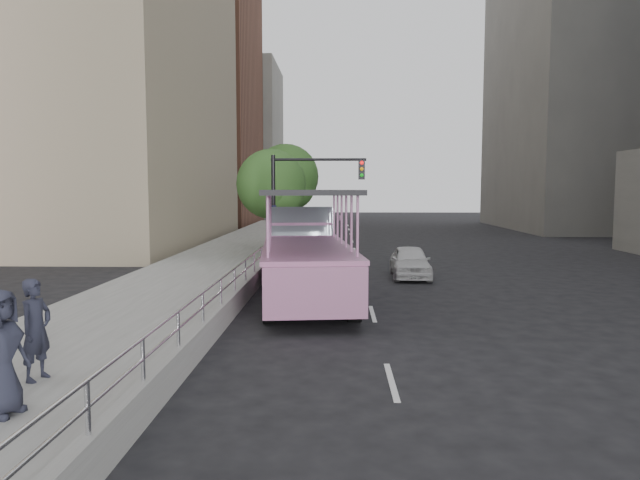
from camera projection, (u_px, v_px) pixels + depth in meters
ground at (339, 352)px, 12.98m from camera, size 160.00×160.00×0.00m
sidewalk at (197, 277)px, 23.10m from camera, size 5.50×80.00×0.30m
kerb_wall at (221, 311)px, 15.03m from camera, size 0.24×30.00×0.36m
guardrail at (221, 287)px, 14.97m from camera, size 0.07×22.00×0.71m
duck_boat at (305, 256)px, 19.91m from camera, size 3.81×11.29×3.68m
car at (410, 262)px, 23.95m from camera, size 1.72×3.96×1.33m
pedestrian_near at (36, 329)px, 10.10m from camera, size 0.58×0.75×1.82m
pedestrian_far at (0, 352)px, 8.50m from camera, size 0.79×1.05×1.92m
parking_sign at (274, 235)px, 22.37m from camera, size 0.10×0.69×3.07m
traffic_signal at (300, 194)px, 25.17m from camera, size 4.20×0.32×5.20m
street_tree_near at (273, 187)px, 28.60m from camera, size 3.52×3.52×5.72m
street_tree_far at (287, 179)px, 34.53m from camera, size 3.97×3.97×6.45m
midrise_brick at (168, 101)px, 60.18m from camera, size 18.00×16.00×26.00m
midrise_stone_a at (620, 56)px, 52.57m from camera, size 20.00×20.00×32.00m
midrise_stone_b at (219, 142)px, 76.31m from camera, size 16.00×14.00×20.00m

